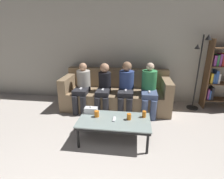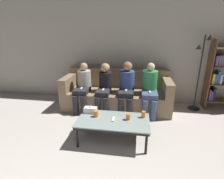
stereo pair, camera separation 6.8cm
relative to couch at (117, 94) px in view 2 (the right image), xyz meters
The scene contains 13 objects.
wall_back 1.11m from the couch, 90.00° to the left, with size 12.00×0.06×2.60m.
couch is the anchor object (origin of this frame).
coffee_table 1.39m from the couch, 84.91° to the right, with size 1.17×0.64×0.39m.
cup_near_left 1.40m from the couch, 74.90° to the right, with size 0.07×0.07×0.10m.
cup_near_right 1.34m from the couch, 97.71° to the right, with size 0.08×0.08×0.11m.
cup_far_center 1.38m from the couch, 63.56° to the right, with size 0.07×0.07×0.11m.
tissue_box 1.23m from the couch, 104.76° to the right, with size 0.22×0.12×0.13m.
game_remote 1.39m from the couch, 84.91° to the right, with size 0.04×0.15×0.02m.
standing_lamp 1.99m from the couch, ahead, with size 0.31×0.26×1.70m.
seated_person_left_end 0.82m from the couch, 163.11° to the right, with size 0.31×0.65×1.07m.
seated_person_mid_left 0.43m from the couch, 135.90° to the right, with size 0.31×0.65×1.08m.
seated_person_mid_right 0.43m from the couch, 40.25° to the right, with size 0.33×0.64×1.13m.
seated_person_right_end 0.83m from the couch, 16.69° to the right, with size 0.33×0.68×1.11m.
Camera 2 is at (0.49, -0.36, 1.78)m, focal length 28.00 mm.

